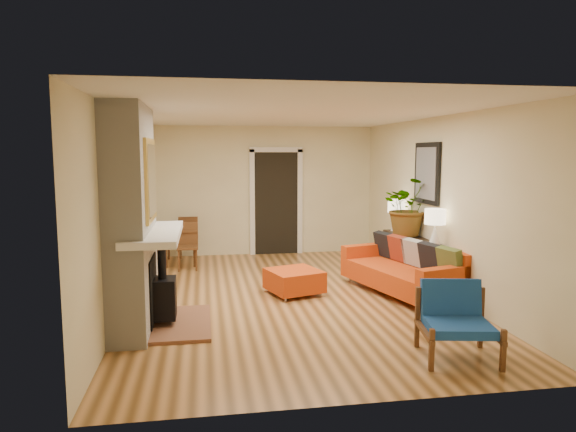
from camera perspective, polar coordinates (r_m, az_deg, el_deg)
name	(u,v)px	position (r m, az deg, el deg)	size (l,w,h in m)	color
room_shell	(298,196)	(9.95, 1.15, 2.27)	(6.50, 6.50, 6.50)	tan
fireplace	(135,224)	(6.22, -16.63, -0.86)	(1.09, 1.68, 2.60)	white
sofa	(406,269)	(7.82, 12.99, -5.80)	(1.38, 2.20, 0.80)	silver
ottoman	(294,280)	(7.59, 0.69, -7.14)	(0.89, 0.89, 0.36)	silver
blue_chair	(455,316)	(5.59, 18.09, -10.54)	(0.84, 0.82, 0.75)	brown
dining_table	(184,234)	(9.83, -11.46, -2.03)	(0.64, 1.53, 0.83)	brown
console_table	(413,247)	(8.42, 13.73, -3.35)	(0.34, 1.85, 0.72)	black
lamp_near	(435,223)	(7.67, 16.02, -0.75)	(0.30, 0.30, 0.54)	white
lamp_far	(396,211)	(9.04, 11.95, 0.51)	(0.30, 0.30, 0.54)	white
houseplant	(409,207)	(8.51, 13.25, 1.01)	(0.85, 0.74, 0.95)	#1E5919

